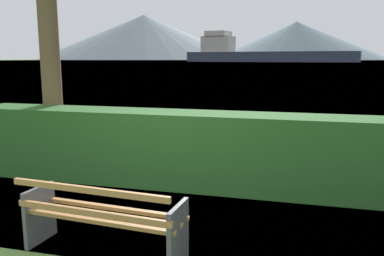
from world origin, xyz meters
The scene contains 6 objects.
ground_plane centered at (0.00, 0.00, 0.00)m, with size 1400.00×1400.00×0.00m, color #567A38.
water_surface centered at (0.00, 309.79, 0.00)m, with size 620.00×620.00×0.00m, color #7A99A8.
park_bench centered at (0.00, -0.06, 0.43)m, with size 1.87×0.71×0.87m.
hedge_row centered at (0.00, 2.53, 0.63)m, with size 7.38×0.84×1.27m, color #285B23.
cargo_ship_large centered at (-21.25, 233.64, 5.09)m, with size 99.45×32.86×18.20m.
distant_hills centered at (8.77, 585.67, 28.63)m, with size 869.13×380.73×69.23m.
Camera 1 is at (1.98, -3.76, 2.16)m, focal length 36.93 mm.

